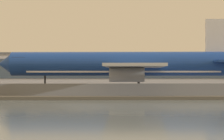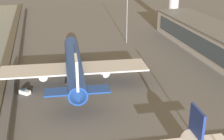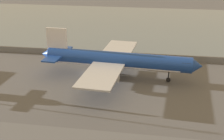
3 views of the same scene
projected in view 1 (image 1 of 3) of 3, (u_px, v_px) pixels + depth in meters
name	position (u px, v px, depth m)	size (l,w,h in m)	color
ground_plane	(176.00, 93.00, 86.93)	(500.00, 500.00, 0.00)	#565659
shoreline_seawall	(199.00, 98.00, 66.44)	(320.00, 3.00, 0.50)	#474238
perimeter_fence	(192.00, 91.00, 70.95)	(280.00, 0.10, 2.34)	slate
cargo_jet_blue	(127.00, 65.00, 88.54)	(51.65, 44.39, 15.08)	#193D93
baggage_tug	(162.00, 92.00, 73.80)	(3.34, 3.44, 1.80)	white
terminal_building	(116.00, 70.00, 144.61)	(110.93, 16.74, 10.70)	#B2B2B7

